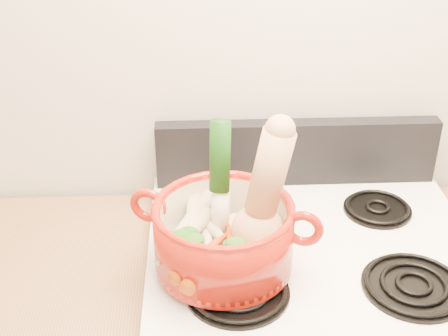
{
  "coord_description": "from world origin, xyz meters",
  "views": [
    {
      "loc": [
        -0.27,
        0.22,
        1.84
      ],
      "look_at": [
        -0.22,
        1.3,
        1.22
      ],
      "focal_mm": 50.0,
      "sensor_mm": 36.0,
      "label": 1
    }
  ],
  "objects": [
    {
      "name": "carrot_3",
      "position": [
        -0.25,
        1.29,
        1.04
      ],
      "size": [
        0.11,
        0.12,
        0.04
      ],
      "primitive_type": "cone",
      "rotation": [
        1.66,
        0.0,
        -0.71
      ],
      "color": "#C53909",
      "rests_on": "dutch_oven"
    },
    {
      "name": "wall_back",
      "position": [
        0.0,
        1.75,
        1.3
      ],
      "size": [
        3.5,
        0.02,
        2.6
      ],
      "primitive_type": "cube",
      "color": "beige",
      "rests_on": "floor"
    },
    {
      "name": "burner_back_left",
      "position": [
        -0.19,
        1.54,
        0.96
      ],
      "size": [
        0.17,
        0.17,
        0.02
      ],
      "primitive_type": "cylinder",
      "color": "black",
      "rests_on": "cooktop"
    },
    {
      "name": "parsnip_4",
      "position": [
        -0.3,
        1.37,
        1.05
      ],
      "size": [
        0.16,
        0.22,
        0.06
      ],
      "primitive_type": "cone",
      "rotation": [
        1.66,
        0.0,
        -0.56
      ],
      "color": "beige",
      "rests_on": "dutch_oven"
    },
    {
      "name": "cooktop",
      "position": [
        0.0,
        1.4,
        0.93
      ],
      "size": [
        0.78,
        0.67,
        0.03
      ],
      "primitive_type": "cube",
      "color": "white",
      "rests_on": "stove_body"
    },
    {
      "name": "parsnip_3",
      "position": [
        -0.3,
        1.33,
        1.04
      ],
      "size": [
        0.15,
        0.17,
        0.06
      ],
      "primitive_type": "cone",
      "rotation": [
        1.66,
        0.0,
        -0.65
      ],
      "color": "beige",
      "rests_on": "dutch_oven"
    },
    {
      "name": "carrot_0",
      "position": [
        -0.25,
        1.26,
        1.02
      ],
      "size": [
        0.12,
        0.17,
        0.05
      ],
      "primitive_type": "cone",
      "rotation": [
        1.66,
        0.0,
        -0.5
      ],
      "color": "#BA4309",
      "rests_on": "dutch_oven"
    },
    {
      "name": "control_backsplash",
      "position": [
        0.0,
        1.7,
        1.04
      ],
      "size": [
        0.76,
        0.05,
        0.18
      ],
      "primitive_type": "cube",
      "color": "black",
      "rests_on": "cooktop"
    },
    {
      "name": "burner_back_right",
      "position": [
        0.19,
        1.54,
        0.96
      ],
      "size": [
        0.17,
        0.17,
        0.02
      ],
      "primitive_type": "cylinder",
      "color": "black",
      "rests_on": "cooktop"
    },
    {
      "name": "dutch_oven",
      "position": [
        -0.22,
        1.32,
        1.04
      ],
      "size": [
        0.38,
        0.38,
        0.15
      ],
      "primitive_type": "cylinder",
      "rotation": [
        0.0,
        0.0,
        -0.31
      ],
      "color": "#A3160A",
      "rests_on": "burner_front_left"
    },
    {
      "name": "parsnip_0",
      "position": [
        -0.25,
        1.34,
        1.02
      ],
      "size": [
        0.06,
        0.2,
        0.05
      ],
      "primitive_type": "cone",
      "rotation": [
        1.66,
        0.0,
        0.13
      ],
      "color": "beige",
      "rests_on": "dutch_oven"
    },
    {
      "name": "squash",
      "position": [
        -0.13,
        1.33,
        1.15
      ],
      "size": [
        0.2,
        0.16,
        0.31
      ],
      "primitive_type": null,
      "rotation": [
        0.0,
        0.18,
        -0.27
      ],
      "color": "tan",
      "rests_on": "dutch_oven"
    },
    {
      "name": "leek",
      "position": [
        -0.22,
        1.38,
        1.15
      ],
      "size": [
        0.06,
        0.09,
        0.3
      ],
      "primitive_type": "cylinder",
      "rotation": [
        -0.14,
        0.0,
        -0.19
      ],
      "color": "silver",
      "rests_on": "dutch_oven"
    },
    {
      "name": "parsnip_2",
      "position": [
        -0.23,
        1.36,
        1.03
      ],
      "size": [
        0.13,
        0.19,
        0.06
      ],
      "primitive_type": "cone",
      "rotation": [
        1.66,
        0.0,
        0.53
      ],
      "color": "beige",
      "rests_on": "dutch_oven"
    },
    {
      "name": "burner_front_right",
      "position": [
        0.19,
        1.24,
        0.96
      ],
      "size": [
        0.22,
        0.22,
        0.02
      ],
      "primitive_type": "cylinder",
      "color": "black",
      "rests_on": "cooktop"
    },
    {
      "name": "pot_handle_left",
      "position": [
        -0.38,
        1.37,
        1.09
      ],
      "size": [
        0.09,
        0.04,
        0.08
      ],
      "primitive_type": "torus",
      "rotation": [
        1.57,
        0.0,
        -0.31
      ],
      "color": "#A3160A",
      "rests_on": "dutch_oven"
    },
    {
      "name": "carrot_1",
      "position": [
        -0.28,
        1.27,
        1.02
      ],
      "size": [
        0.12,
        0.14,
        0.04
      ],
      "primitive_type": "cone",
      "rotation": [
        1.66,
        0.0,
        -0.64
      ],
      "color": "#BB4B09",
      "rests_on": "dutch_oven"
    },
    {
      "name": "carrot_2",
      "position": [
        -0.2,
        1.28,
        1.03
      ],
      "size": [
        0.04,
        0.18,
        0.05
      ],
      "primitive_type": "cone",
      "rotation": [
        1.66,
        0.0,
        0.04
      ],
      "color": "#C44209",
      "rests_on": "dutch_oven"
    },
    {
      "name": "parsnip_5",
      "position": [
        -0.28,
        1.37,
        1.05
      ],
      "size": [
        0.06,
        0.23,
        0.06
      ],
      "primitive_type": "cone",
      "rotation": [
        1.66,
        0.0,
        -0.07
      ],
      "color": "beige",
      "rests_on": "dutch_oven"
    },
    {
      "name": "parsnip_1",
      "position": [
        -0.28,
        1.36,
        1.02
      ],
      "size": [
        0.14,
        0.16,
        0.05
      ],
      "primitive_type": "cone",
      "rotation": [
        1.66,
        0.0,
        -0.71
      ],
      "color": "beige",
      "rests_on": "dutch_oven"
    },
    {
      "name": "pot_handle_right",
      "position": [
        -0.05,
        1.27,
        1.09
      ],
      "size": [
        0.09,
        0.04,
        0.08
      ],
      "primitive_type": "torus",
      "rotation": [
        1.57,
        0.0,
        -0.31
      ],
      "color": "#A3160A",
      "rests_on": "dutch_oven"
    },
    {
      "name": "ginger",
      "position": [
        -0.19,
        1.39,
        1.02
      ],
      "size": [
        0.1,
        0.09,
        0.05
      ],
      "primitive_type": "ellipsoid",
      "rotation": [
        0.0,
        0.0,
        0.33
      ],
      "color": "#D0B680",
      "rests_on": "dutch_oven"
    },
    {
      "name": "burner_front_left",
      "position": [
        -0.19,
        1.24,
        0.96
      ],
      "size": [
        0.22,
        0.22,
        0.02
      ],
      "primitive_type": "cylinder",
      "color": "black",
      "rests_on": "cooktop"
    }
  ]
}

